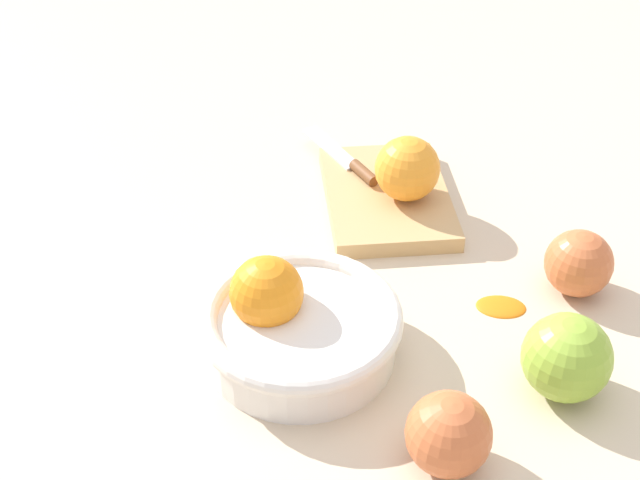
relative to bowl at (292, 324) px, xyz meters
The scene contains 9 objects.
ground_plane 0.15m from the bowl, 39.36° to the right, with size 2.40×2.40×0.00m, color beige.
bowl is the anchor object (origin of this frame).
cutting_board 0.27m from the bowl, 16.30° to the right, with size 0.20×0.14×0.02m, color tan.
orange_on_board 0.27m from the bowl, 21.39° to the right, with size 0.08×0.08×0.08m, color orange.
knife 0.31m from the bowl, ahead, with size 0.13×0.11×0.01m.
apple_front_left 0.19m from the bowl, 129.84° to the right, with size 0.07×0.07×0.07m, color #CC6638.
apple_front_center 0.31m from the bowl, 66.22° to the right, with size 0.07×0.07×0.07m, color #CC6638.
apple_front_left_2 0.25m from the bowl, 95.29° to the right, with size 0.08×0.08×0.08m, color #8EB738.
citrus_peel 0.22m from the bowl, 66.91° to the right, with size 0.05×0.04×0.01m, color orange.
Camera 1 is at (-0.73, -0.00, 0.62)m, focal length 49.99 mm.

